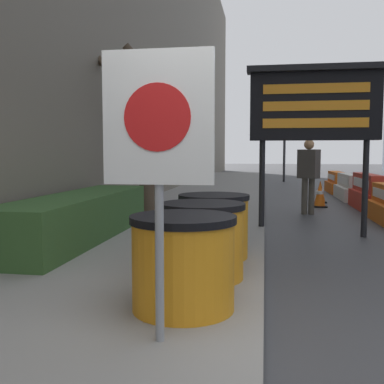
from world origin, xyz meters
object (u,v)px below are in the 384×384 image
message_board (315,106)px  jersey_barrier_white (349,188)px  barrel_drum_foreground (183,262)px  pedestrian_worker (309,170)px  warning_sign (158,137)px  jersey_barrier_orange_far (336,183)px  traffic_cone_near (320,192)px  traffic_light_near_curb (285,129)px  barrel_drum_middle (202,240)px  barrel_drum_back (214,226)px  traffic_cone_mid (320,195)px  jersey_barrier_red_striped (367,194)px

message_board → jersey_barrier_white: 7.05m
barrel_drum_foreground → pedestrian_worker: bearing=77.0°
warning_sign → jersey_barrier_orange_far: 14.43m
message_board → traffic_cone_near: (0.77, 5.39, -1.90)m
traffic_cone_near → pedestrian_worker: size_ratio=0.36×
traffic_cone_near → traffic_light_near_curb: bearing=93.8°
barrel_drum_middle → jersey_barrier_white: 10.47m
barrel_drum_back → barrel_drum_middle: bearing=-90.5°
jersey_barrier_orange_far → pedestrian_worker: size_ratio=1.10×
traffic_cone_mid → jersey_barrier_red_striped: bearing=-15.2°
barrel_drum_middle → jersey_barrier_orange_far: (3.20, 12.39, -0.19)m
barrel_drum_middle → traffic_cone_near: (2.21, 8.79, -0.22)m
barrel_drum_back → jersey_barrier_orange_far: barrel_drum_back is taller
jersey_barrier_red_striped → jersey_barrier_orange_far: size_ratio=1.14×
jersey_barrier_orange_far → warning_sign: bearing=-103.1°
message_board → pedestrian_worker: 3.04m
message_board → pedestrian_worker: bearing=86.2°
jersey_barrier_white → jersey_barrier_red_striped: bearing=-90.0°
traffic_light_near_curb → jersey_barrier_red_striped: bearing=-81.6°
barrel_drum_foreground → warning_sign: (-0.04, -0.67, 1.00)m
jersey_barrier_white → jersey_barrier_orange_far: (-0.00, 2.42, -0.01)m
warning_sign → message_board: message_board is taller
barrel_drum_back → message_board: bearing=59.8°
barrel_drum_back → traffic_cone_mid: 7.07m
barrel_drum_middle → traffic_light_near_curb: traffic_light_near_curb is taller
barrel_drum_back → traffic_cone_mid: barrel_drum_back is taller
traffic_cone_mid → traffic_light_near_curb: (-0.49, 10.74, 2.29)m
barrel_drum_middle → barrel_drum_back: same height
barrel_drum_foreground → traffic_cone_mid: barrel_drum_foreground is taller
barrel_drum_foreground → traffic_cone_near: (2.24, 9.74, -0.22)m
traffic_light_near_curb → pedestrian_worker: (0.05, -12.25, -1.60)m
message_board → jersey_barrier_red_striped: size_ratio=1.32×
jersey_barrier_orange_far → message_board: bearing=-101.1°
barrel_drum_middle → pedestrian_worker: size_ratio=0.50×
barrel_drum_back → jersey_barrier_orange_far: bearing=74.4°
jersey_barrier_orange_far → traffic_cone_near: 3.73m
barrel_drum_middle → traffic_cone_near: barrel_drum_middle is taller
jersey_barrier_red_striped → pedestrian_worker: bearing=-142.6°
barrel_drum_foreground → jersey_barrier_white: size_ratio=0.40×
barrel_drum_middle → warning_sign: warning_sign is taller
jersey_barrier_orange_far → traffic_cone_near: (-0.99, -3.60, -0.03)m
jersey_barrier_red_striped → jersey_barrier_white: 2.57m
jersey_barrier_red_striped → traffic_cone_mid: 1.17m
traffic_light_near_curb → traffic_cone_mid: bearing=-87.4°
barrel_drum_foreground → jersey_barrier_red_striped: 8.95m
barrel_drum_middle → traffic_cone_mid: (2.07, 7.71, -0.20)m
traffic_cone_near → traffic_cone_mid: 1.09m
barrel_drum_back → jersey_barrier_white: size_ratio=0.40×
barrel_drum_back → traffic_cone_near: bearing=74.3°
barrel_drum_foreground → traffic_light_near_curb: (1.60, 19.39, 2.10)m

